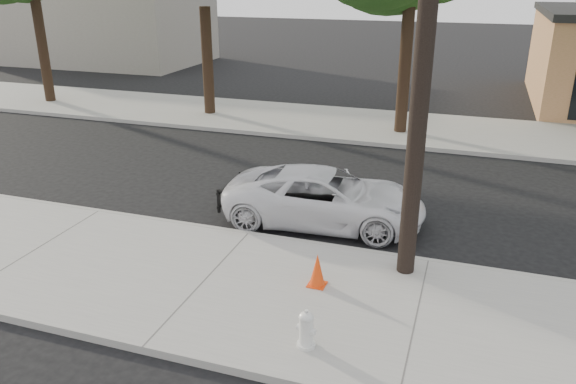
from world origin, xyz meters
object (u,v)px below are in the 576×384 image
at_px(utility_pole, 426,33).
at_px(traffic_cone, 317,270).
at_px(fire_hydrant, 306,330).
at_px(police_cruiser, 325,197).

relative_size(utility_pole, traffic_cone, 13.81).
distance_m(fire_hydrant, traffic_cone, 1.88).
relative_size(police_cruiser, fire_hydrant, 7.64).
height_order(utility_pole, traffic_cone, utility_pole).
xyz_separation_m(utility_pole, police_cruiser, (-2.20, 2.00, -4.04)).
xyz_separation_m(police_cruiser, fire_hydrant, (1.04, -4.95, -0.21)).
xyz_separation_m(fire_hydrant, traffic_cone, (-0.35, 1.85, 0.02)).
height_order(fire_hydrant, traffic_cone, traffic_cone).
height_order(utility_pole, police_cruiser, utility_pole).
bearing_deg(utility_pole, police_cruiser, 137.70).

